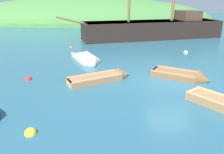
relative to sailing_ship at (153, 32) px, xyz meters
name	(u,v)px	position (x,y,z in m)	size (l,w,h in m)	color
ground_plane	(171,81)	(-1.77, -14.20, -0.72)	(120.00, 120.00, 0.00)	#285B70
shore_hill	(84,21)	(-10.03, 21.06, -0.72)	(52.73, 23.81, 9.21)	#477F3D
sailing_ship	(153,32)	(0.00, 0.00, 0.00)	(18.60, 7.15, 10.98)	black
rowboat_far	(185,77)	(-0.85, -13.75, -0.62)	(3.42, 2.73, 1.14)	brown
rowboat_center	(104,78)	(-5.56, -13.94, -0.61)	(3.79, 2.54, 0.91)	#9E7047
rowboat_outer_left	(88,61)	(-6.79, -10.07, -0.64)	(2.57, 3.81, 1.20)	beige
buoy_white	(186,53)	(1.39, -7.35, -0.72)	(0.38, 0.38, 0.38)	white
buoy_orange	(71,47)	(-8.76, -4.97, -0.72)	(0.29, 0.29, 0.29)	orange
buoy_yellow	(31,134)	(-8.06, -19.17, -0.72)	(0.44, 0.44, 0.44)	yellow
buoy_red	(28,80)	(-9.93, -13.72, -0.72)	(0.39, 0.39, 0.39)	red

